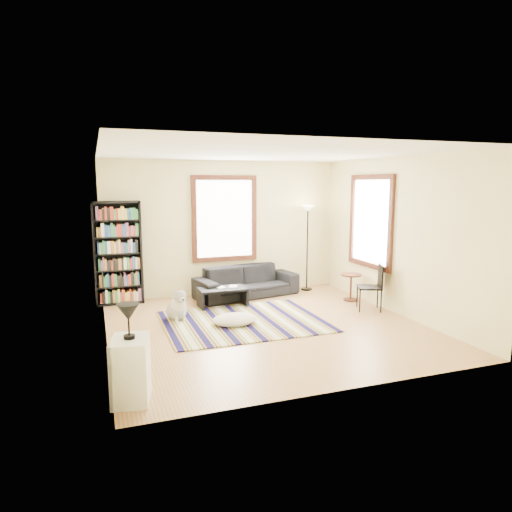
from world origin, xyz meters
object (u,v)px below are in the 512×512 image
object	(u,v)px
bookshelf	(118,253)
coffee_table	(222,297)
dog	(176,304)
sofa	(246,281)
floor_lamp	(307,248)
folding_chair	(369,287)
white_cabinet	(131,370)
floor_cushion	(234,320)
side_table	(351,287)

from	to	relation	value
bookshelf	coffee_table	world-z (taller)	bookshelf
dog	sofa	bearing A→B (deg)	25.63
sofa	floor_lamp	distance (m)	1.57
sofa	floor_lamp	bearing A→B (deg)	-7.36
sofa	folding_chair	size ratio (longest dim) A/B	2.49
sofa	white_cabinet	size ratio (longest dim) A/B	3.05
white_cabinet	coffee_table	bearing A→B (deg)	71.68
floor_lamp	folding_chair	bearing A→B (deg)	-78.74
floor_cushion	floor_lamp	world-z (taller)	floor_lamp
bookshelf	side_table	bearing A→B (deg)	-16.72
side_table	bookshelf	bearing A→B (deg)	163.28
side_table	floor_cushion	bearing A→B (deg)	-164.11
floor_lamp	dog	world-z (taller)	floor_lamp
bookshelf	dog	distance (m)	1.84
white_cabinet	floor_lamp	bearing A→B (deg)	56.79
coffee_table	floor_cushion	xyz separation A→B (m)	(-0.12, -1.19, -0.09)
dog	white_cabinet	bearing A→B (deg)	-119.06
floor_cushion	folding_chair	xyz separation A→B (m)	(2.62, 0.04, 0.34)
white_cabinet	floor_cushion	bearing A→B (deg)	61.80
side_table	white_cabinet	bearing A→B (deg)	-146.77
folding_chair	dog	distance (m)	3.53
folding_chair	floor_lamp	bearing A→B (deg)	125.71
bookshelf	folding_chair	bearing A→B (deg)	-25.18
bookshelf	coffee_table	distance (m)	2.20
bookshelf	folding_chair	xyz separation A→B (m)	(4.33, -2.04, -0.57)
sofa	dog	distance (m)	2.05
bookshelf	floor_lamp	bearing A→B (deg)	-2.46
floor_cushion	sofa	bearing A→B (deg)	65.80
coffee_table	side_table	distance (m)	2.59
bookshelf	folding_chair	size ratio (longest dim) A/B	2.33
floor_cushion	white_cabinet	size ratio (longest dim) A/B	1.07
coffee_table	bookshelf	bearing A→B (deg)	154.27
side_table	coffee_table	bearing A→B (deg)	170.37
folding_chair	white_cabinet	xyz separation A→B (m)	(-4.45, -2.23, -0.08)
floor_cushion	dog	world-z (taller)	dog
floor_cushion	folding_chair	world-z (taller)	folding_chair
side_table	white_cabinet	xyz separation A→B (m)	(-4.50, -2.95, 0.08)
coffee_table	side_table	world-z (taller)	side_table
floor_cushion	dog	bearing A→B (deg)	144.16
bookshelf	white_cabinet	distance (m)	4.32
sofa	folding_chair	xyz separation A→B (m)	(1.81, -1.77, 0.12)
bookshelf	floor_lamp	world-z (taller)	bookshelf
floor_lamp	white_cabinet	size ratio (longest dim) A/B	2.66
side_table	white_cabinet	world-z (taller)	white_cabinet
bookshelf	floor_lamp	distance (m)	3.97
bookshelf	floor_cushion	distance (m)	2.84
bookshelf	side_table	distance (m)	4.64
sofa	bookshelf	world-z (taller)	bookshelf
floor_cushion	coffee_table	bearing A→B (deg)	84.06
bookshelf	coffee_table	xyz separation A→B (m)	(1.84, -0.88, -0.82)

